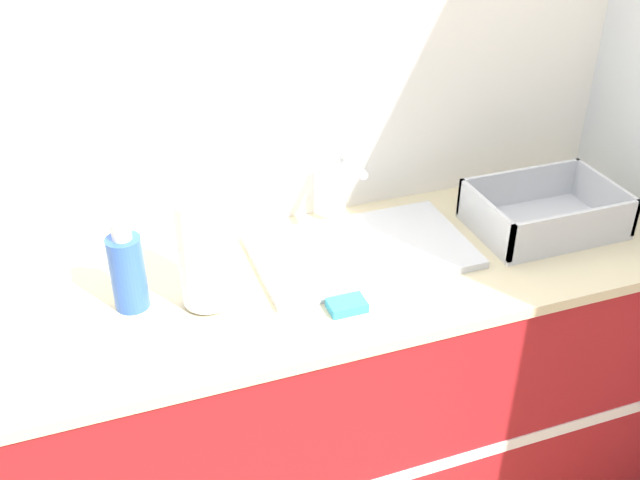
% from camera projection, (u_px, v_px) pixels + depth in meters
% --- Properties ---
extents(wall_back, '(4.61, 0.06, 2.60)m').
position_uv_depth(wall_back, '(239.00, 98.00, 1.96)').
color(wall_back, silver).
rests_on(wall_back, ground_plane).
extents(counter_cabinet, '(2.23, 0.63, 0.93)m').
position_uv_depth(counter_cabinet, '(285.00, 415.00, 2.13)').
color(counter_cabinet, maroon).
rests_on(counter_cabinet, ground_plane).
extents(sink, '(0.57, 0.35, 0.24)m').
position_uv_depth(sink, '(361.00, 248.00, 1.99)').
color(sink, silver).
rests_on(sink, counter_cabinet).
extents(paper_towel_roll, '(0.12, 0.12, 0.28)m').
position_uv_depth(paper_towel_roll, '(204.00, 253.00, 1.73)').
color(paper_towel_roll, '#4C4C51').
rests_on(paper_towel_roll, counter_cabinet).
extents(dish_rack, '(0.40, 0.28, 0.12)m').
position_uv_depth(dish_rack, '(544.00, 215.00, 2.09)').
color(dish_rack, '#B7BABF').
rests_on(dish_rack, counter_cabinet).
extents(bottle_blue, '(0.08, 0.08, 0.23)m').
position_uv_depth(bottle_blue, '(127.00, 270.00, 1.75)').
color(bottle_blue, '#2D56B7').
rests_on(bottle_blue, counter_cabinet).
extents(sponge, '(0.09, 0.06, 0.02)m').
position_uv_depth(sponge, '(347.00, 305.00, 1.78)').
color(sponge, '#3399BF').
rests_on(sponge, counter_cabinet).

